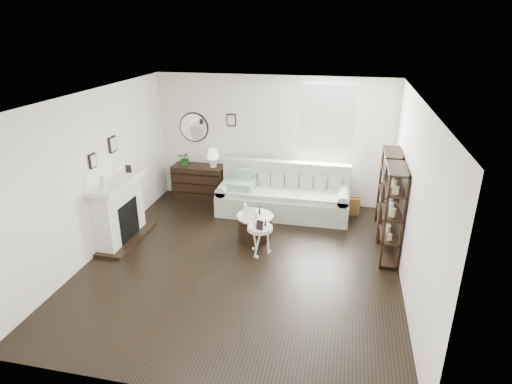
% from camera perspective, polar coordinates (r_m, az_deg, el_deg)
% --- Properties ---
extents(room, '(5.50, 5.50, 5.50)m').
position_cam_1_polar(room, '(8.93, 6.93, 8.04)').
color(room, black).
rests_on(room, ground).
extents(fireplace, '(0.50, 1.40, 1.84)m').
position_cam_1_polar(fireplace, '(7.98, -17.68, -2.62)').
color(fireplace, white).
rests_on(fireplace, ground).
extents(shelf_unit_far, '(0.30, 0.80, 1.60)m').
position_cam_1_polar(shelf_unit_far, '(8.08, 17.18, -0.22)').
color(shelf_unit_far, black).
rests_on(shelf_unit_far, ground).
extents(shelf_unit_near, '(0.30, 0.80, 1.60)m').
position_cam_1_polar(shelf_unit_near, '(7.25, 17.65, -2.84)').
color(shelf_unit_near, black).
rests_on(shelf_unit_near, ground).
extents(sofa, '(2.64, 0.92, 1.03)m').
position_cam_1_polar(sofa, '(8.78, 3.68, -0.73)').
color(sofa, '#9EA895').
rests_on(sofa, ground).
extents(quilt, '(0.59, 0.50, 0.14)m').
position_cam_1_polar(quilt, '(8.72, -2.04, 0.97)').
color(quilt, '#248566').
rests_on(quilt, sofa).
extents(suitcase, '(0.56, 0.25, 0.36)m').
position_cam_1_polar(suitcase, '(8.96, 11.86, -1.78)').
color(suitcase, brown).
rests_on(suitcase, ground).
extents(dresser, '(1.15, 0.49, 0.76)m').
position_cam_1_polar(dresser, '(9.56, -7.53, 1.32)').
color(dresser, black).
rests_on(dresser, ground).
extents(table_lamp, '(0.33, 0.33, 0.40)m').
position_cam_1_polar(table_lamp, '(9.27, -5.76, 4.54)').
color(table_lamp, beige).
rests_on(table_lamp, dresser).
extents(potted_plant, '(0.32, 0.29, 0.32)m').
position_cam_1_polar(potted_plant, '(9.44, -9.43, 4.42)').
color(potted_plant, '#175218').
rests_on(potted_plant, dresser).
extents(drum_table, '(0.66, 0.66, 0.46)m').
position_cam_1_polar(drum_table, '(7.79, -0.12, -4.62)').
color(drum_table, black).
rests_on(drum_table, ground).
extents(pedestal_table, '(0.43, 0.43, 0.52)m').
position_cam_1_polar(pedestal_table, '(7.17, 0.54, -4.95)').
color(pedestal_table, silver).
rests_on(pedestal_table, ground).
extents(eiffel_drum, '(0.13, 0.13, 0.19)m').
position_cam_1_polar(eiffel_drum, '(7.68, 0.48, -2.38)').
color(eiffel_drum, black).
rests_on(eiffel_drum, drum_table).
extents(bottle_drum, '(0.07, 0.07, 0.28)m').
position_cam_1_polar(bottle_drum, '(7.60, -1.45, -2.28)').
color(bottle_drum, silver).
rests_on(bottle_drum, drum_table).
extents(card_frame_drum, '(0.17, 0.07, 0.22)m').
position_cam_1_polar(card_frame_drum, '(7.51, -0.73, -2.85)').
color(card_frame_drum, white).
rests_on(card_frame_drum, drum_table).
extents(eiffel_ped, '(0.11, 0.11, 0.16)m').
position_cam_1_polar(eiffel_ped, '(7.12, 1.25, -4.02)').
color(eiffel_ped, black).
rests_on(eiffel_ped, pedestal_table).
extents(flask_ped, '(0.13, 0.13, 0.25)m').
position_cam_1_polar(flask_ped, '(7.12, -0.01, -3.62)').
color(flask_ped, silver).
rests_on(flask_ped, pedestal_table).
extents(card_frame_ped, '(0.13, 0.08, 0.16)m').
position_cam_1_polar(card_frame_ped, '(7.01, 0.51, -4.45)').
color(card_frame_ped, black).
rests_on(card_frame_ped, pedestal_table).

